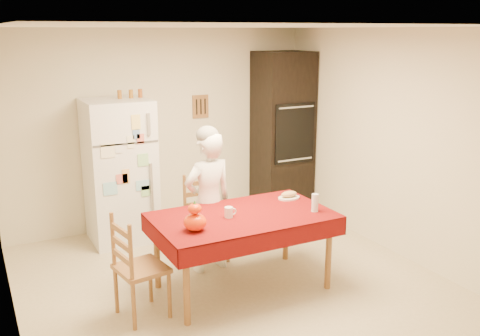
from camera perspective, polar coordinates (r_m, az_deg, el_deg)
floor at (r=5.34m, az=0.16°, el=-13.05°), size 4.50×4.50×0.00m
room_shell at (r=4.81m, az=0.17°, el=4.35°), size 4.02×4.52×2.51m
refrigerator at (r=6.48m, az=-12.69°, el=-0.34°), size 0.75×0.74×1.70m
oven_cabinet at (r=7.35m, az=4.56°, el=3.71°), size 0.70×0.62×2.20m
dining_table at (r=5.14m, az=0.28°, el=-5.73°), size 1.70×1.00×0.76m
chair_far at (r=5.91m, az=-3.86°, el=-4.94°), size 0.42×0.40×0.95m
chair_left at (r=4.78m, az=-11.21°, el=-10.04°), size 0.46×0.48×0.95m
seated_woman at (r=5.54m, az=-3.37°, el=-3.68°), size 0.58×0.41×1.49m
coffee_mug at (r=5.03m, az=-1.21°, el=-4.74°), size 0.08×0.08×0.10m
pumpkin_lower at (r=4.72m, az=-4.82°, el=-5.77°), size 0.20×0.20×0.15m
pumpkin_upper at (r=4.68m, az=-4.85°, el=-4.36°), size 0.12×0.12×0.09m
wine_glass at (r=5.23m, az=8.00°, el=-3.69°), size 0.07×0.07×0.18m
bread_plate at (r=5.61m, az=5.24°, el=-3.18°), size 0.24×0.24×0.02m
bread_loaf at (r=5.60m, az=5.25°, el=-2.79°), size 0.18×0.10×0.06m
spice_jar_left at (r=6.38m, az=-12.72°, el=7.67°), size 0.05×0.05×0.10m
spice_jar_mid at (r=6.41m, az=-11.56°, el=7.76°), size 0.05×0.05×0.10m
spice_jar_right at (r=6.44m, az=-10.60°, el=7.84°), size 0.05×0.05×0.10m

